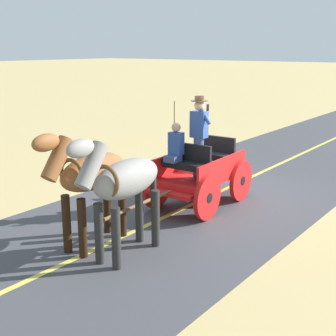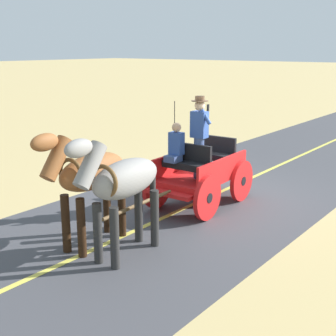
% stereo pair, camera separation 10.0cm
% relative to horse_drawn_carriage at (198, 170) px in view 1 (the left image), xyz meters
% --- Properties ---
extents(ground_plane, '(200.00, 200.00, 0.00)m').
position_rel_horse_drawn_carriage_xyz_m(ground_plane, '(0.10, -0.79, -0.82)').
color(ground_plane, tan).
extents(road_surface, '(5.31, 160.00, 0.01)m').
position_rel_horse_drawn_carriage_xyz_m(road_surface, '(0.10, -0.79, -0.81)').
color(road_surface, '#424247').
rests_on(road_surface, ground).
extents(road_centre_stripe, '(0.12, 160.00, 0.00)m').
position_rel_horse_drawn_carriage_xyz_m(road_centre_stripe, '(0.10, -0.79, -0.81)').
color(road_centre_stripe, '#DBCC4C').
rests_on(road_centre_stripe, road_surface).
extents(horse_drawn_carriage, '(1.50, 4.51, 2.50)m').
position_rel_horse_drawn_carriage_xyz_m(horse_drawn_carriage, '(0.00, 0.00, 0.00)').
color(horse_drawn_carriage, red).
rests_on(horse_drawn_carriage, ground).
extents(horse_near_side, '(0.65, 2.13, 2.21)m').
position_rel_horse_drawn_carriage_xyz_m(horse_near_side, '(-0.50, 3.01, 0.51)').
color(horse_near_side, gray).
rests_on(horse_near_side, ground).
extents(horse_off_side, '(0.68, 2.14, 2.21)m').
position_rel_horse_drawn_carriage_xyz_m(horse_off_side, '(0.26, 3.04, 0.51)').
color(horse_off_side, brown).
rests_on(horse_off_side, ground).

